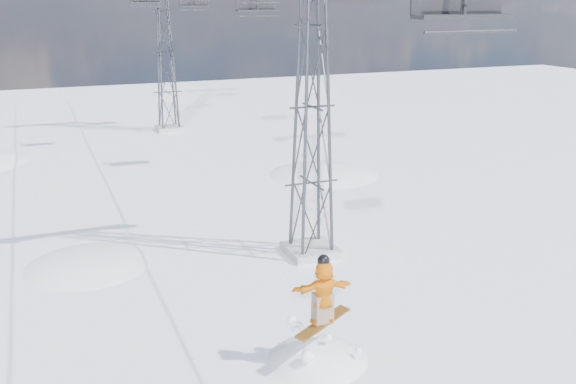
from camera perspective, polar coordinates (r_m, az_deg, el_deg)
name	(u,v)px	position (r m, az deg, el deg)	size (l,w,h in m)	color
ground	(408,368)	(17.37, 10.66, -15.16)	(120.00, 120.00, 0.00)	white
snow_terrain	(125,342)	(38.51, -14.29, -12.77)	(39.00, 37.00, 22.00)	white
lift_tower_near	(312,108)	(22.48, 2.18, 7.50)	(5.20, 1.80, 11.43)	#999999
lift_tower_far	(165,53)	(46.28, -10.84, 12.06)	(5.20, 1.80, 11.43)	#999999
lift_chair_near	(463,4)	(11.53, 15.26, 15.80)	(1.84, 0.53, 2.28)	black
lift_chair_mid	(257,6)	(34.15, -2.80, 16.20)	(2.14, 0.61, 2.65)	black
lift_chair_extra	(194,3)	(46.84, -8.39, 16.31)	(2.07, 0.60, 2.57)	black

